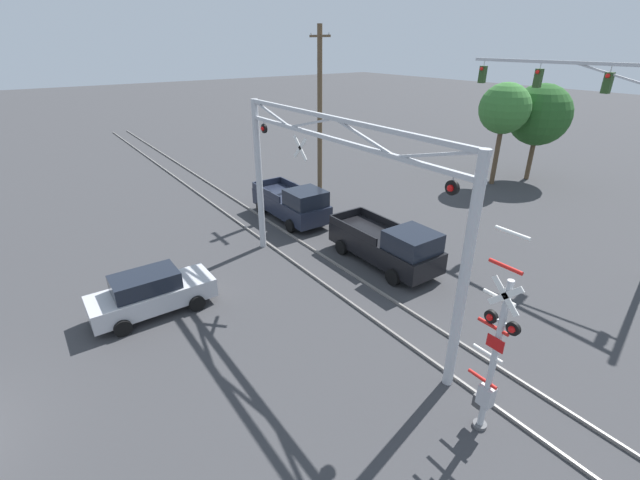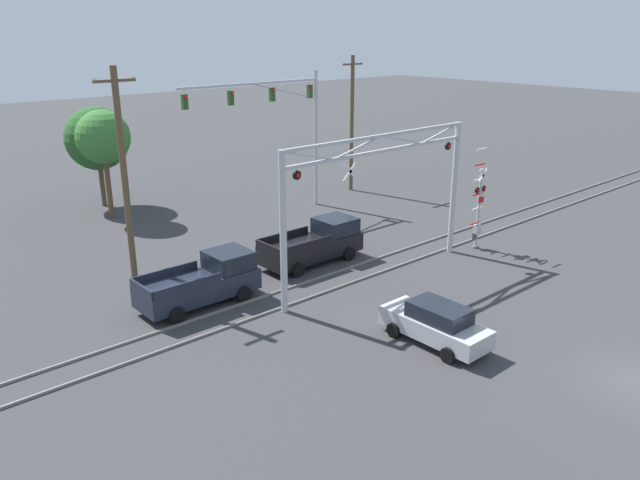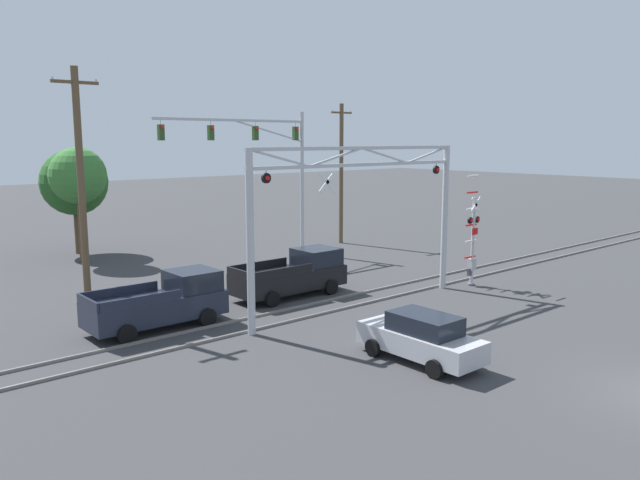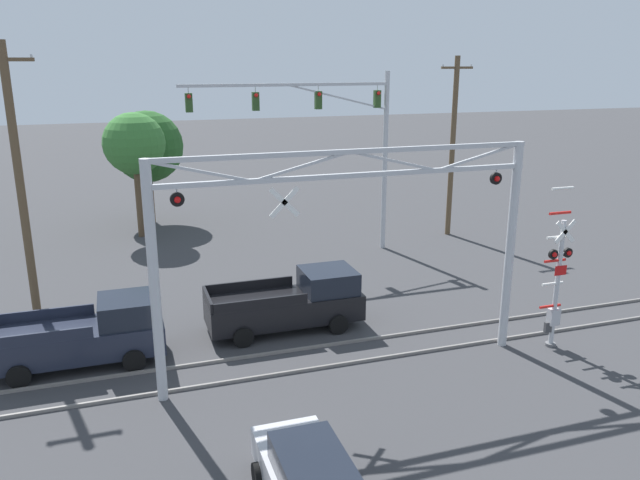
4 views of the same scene
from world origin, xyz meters
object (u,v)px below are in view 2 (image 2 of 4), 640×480
Objects in this scene: sedan_waiting at (436,324)px; utility_pole_right at (352,123)px; crossing_gantry at (379,188)px; pickup_truck_lead at (316,243)px; traffic_signal_span at (286,116)px; pickup_truck_following at (204,282)px; crossing_signal_mast at (478,210)px; background_tree_beyond_span at (103,137)px; utility_pole_left at (125,182)px; background_tree_far_left_verge at (97,139)px.

utility_pole_right is (13.88, 18.93, 4.09)m from sedan_waiting.
pickup_truck_lead is at bearing 101.47° from crossing_gantry.
traffic_signal_span reaches higher than pickup_truck_following.
crossing_signal_mast is 0.81× the size of background_tree_beyond_span.
traffic_signal_span is 7.09m from utility_pole_right.
background_tree_far_left_verge is at bearing 71.75° from utility_pole_left.
crossing_signal_mast is 22.37m from background_tree_beyond_span.
pickup_truck_following is 15.59m from background_tree_beyond_span.
sedan_waiting is 0.45× the size of utility_pole_right.
background_tree_far_left_verge is (-8.45, 9.08, -1.60)m from traffic_signal_span.
pickup_truck_lead is 9.77m from sedan_waiting.
utility_pole_left is at bearing 117.89° from sedan_waiting.
background_tree_far_left_verge is (-15.32, 7.82, -0.41)m from utility_pole_right.
utility_pole_left is (-16.42, 6.61, 2.94)m from crossing_signal_mast.
pickup_truck_following reaches higher than sedan_waiting.
traffic_signal_span is at bearing 68.37° from sedan_waiting.
crossing_gantry is 1.21× the size of utility_pole_right.
utility_pole_left is 21.38m from utility_pole_right.
background_tree_far_left_verge reaches higher than pickup_truck_lead.
utility_pole_left is 1.51× the size of background_tree_far_left_verge.
pickup_truck_lead is (-4.72, -8.18, -5.11)m from traffic_signal_span.
background_tree_far_left_verge is at bearing 118.30° from crossing_signal_mast.
pickup_truck_lead is 9.85m from utility_pole_left.
crossing_signal_mast reaches higher than pickup_truck_following.
traffic_signal_span is (-3.08, 12.34, 3.94)m from crossing_signal_mast.
utility_pole_right is at bearing 74.44° from crossing_signal_mast.
background_tree_beyond_span is (-16.12, 4.84, 0.13)m from utility_pole_right.
utility_pole_right is at bearing 53.76° from sedan_waiting.
traffic_signal_span is 1.50× the size of background_tree_beyond_span.
crossing_signal_mast is 1.00× the size of pickup_truck_lead.
utility_pole_right reaches higher than traffic_signal_span.
background_tree_beyond_span is at bearing 163.29° from utility_pole_right.
background_tree_beyond_span is at bearing 106.41° from crossing_gantry.
traffic_signal_span is at bearing -169.62° from utility_pole_right.
traffic_signal_span is 14.54m from utility_pole_left.
traffic_signal_span reaches higher than pickup_truck_lead.
background_tree_beyond_span is (-12.34, 18.44, 2.88)m from crossing_signal_mast.
utility_pole_right is (18.46, 10.03, 3.93)m from pickup_truck_following.
crossing_signal_mast is 0.57× the size of utility_pole_right.
background_tree_far_left_verge is (0.80, 2.98, -0.55)m from background_tree_beyond_span.
pickup_truck_lead is at bearing 4.96° from pickup_truck_following.
background_tree_far_left_verge is (4.88, 14.81, -0.60)m from utility_pole_left.
traffic_signal_span is at bearing -47.07° from background_tree_far_left_verge.
utility_pole_left is 1.04× the size of utility_pole_right.
utility_pole_right is 1.45× the size of background_tree_far_left_verge.
pickup_truck_following is at bearing 166.33° from crossing_signal_mast.
crossing_gantry is 2.10× the size of crossing_signal_mast.
traffic_signal_span reaches higher than background_tree_far_left_verge.
pickup_truck_following is 0.55× the size of utility_pole_right.
utility_pole_right is at bearing -16.71° from background_tree_beyond_span.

